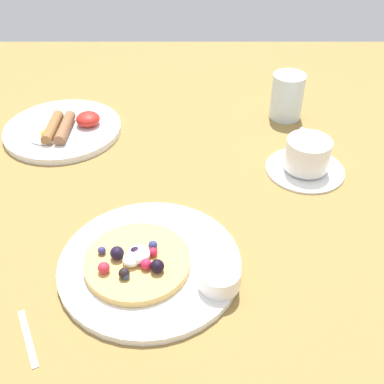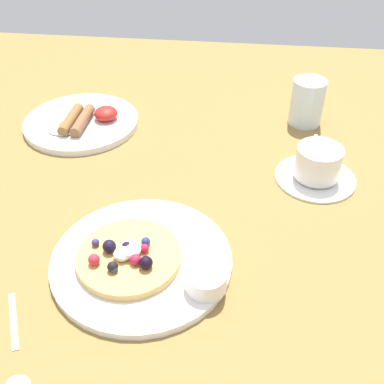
{
  "view_description": "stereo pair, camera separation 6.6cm",
  "coord_description": "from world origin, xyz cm",
  "px_view_note": "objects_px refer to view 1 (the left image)",
  "views": [
    {
      "loc": [
        4.62,
        -58.94,
        50.14
      ],
      "look_at": [
        4.46,
        -1.41,
        4.0
      ],
      "focal_mm": 44.02,
      "sensor_mm": 36.0,
      "label": 1
    },
    {
      "loc": [
        11.25,
        -58.54,
        50.14
      ],
      "look_at": [
        4.46,
        -1.41,
        4.0
      ],
      "focal_mm": 44.02,
      "sensor_mm": 36.0,
      "label": 2
    }
  ],
  "objects_px": {
    "breakfast_plate": "(64,129)",
    "teaspoon": "(38,376)",
    "coffee_cup": "(309,153)",
    "water_glass": "(288,96)",
    "coffee_saucer": "(306,169)",
    "pancake_plate": "(151,264)",
    "syrup_ramekin": "(220,278)"
  },
  "relations": [
    {
      "from": "breakfast_plate",
      "to": "teaspoon",
      "type": "bearing_deg",
      "value": -81.0
    },
    {
      "from": "coffee_cup",
      "to": "water_glass",
      "type": "xyz_separation_m",
      "value": [
        -0.01,
        0.19,
        0.01
      ]
    },
    {
      "from": "coffee_saucer",
      "to": "teaspoon",
      "type": "bearing_deg",
      "value": -133.45
    },
    {
      "from": "pancake_plate",
      "to": "coffee_cup",
      "type": "bearing_deg",
      "value": 41.62
    },
    {
      "from": "pancake_plate",
      "to": "syrup_ramekin",
      "type": "relative_size",
      "value": 4.64
    },
    {
      "from": "pancake_plate",
      "to": "teaspoon",
      "type": "height_order",
      "value": "pancake_plate"
    },
    {
      "from": "water_glass",
      "to": "syrup_ramekin",
      "type": "bearing_deg",
      "value": -108.87
    },
    {
      "from": "coffee_saucer",
      "to": "coffee_cup",
      "type": "distance_m",
      "value": 0.03
    },
    {
      "from": "coffee_cup",
      "to": "teaspoon",
      "type": "relative_size",
      "value": 0.81
    },
    {
      "from": "syrup_ramekin",
      "to": "coffee_cup",
      "type": "bearing_deg",
      "value": 58.81
    },
    {
      "from": "syrup_ramekin",
      "to": "coffee_cup",
      "type": "height_order",
      "value": "coffee_cup"
    },
    {
      "from": "water_glass",
      "to": "breakfast_plate",
      "type": "bearing_deg",
      "value": -171.85
    },
    {
      "from": "pancake_plate",
      "to": "coffee_cup",
      "type": "relative_size",
      "value": 2.39
    },
    {
      "from": "syrup_ramekin",
      "to": "coffee_saucer",
      "type": "relative_size",
      "value": 0.4
    },
    {
      "from": "pancake_plate",
      "to": "water_glass",
      "type": "bearing_deg",
      "value": 59.07
    },
    {
      "from": "teaspoon",
      "to": "water_glass",
      "type": "height_order",
      "value": "water_glass"
    },
    {
      "from": "coffee_saucer",
      "to": "teaspoon",
      "type": "relative_size",
      "value": 1.05
    },
    {
      "from": "breakfast_plate",
      "to": "coffee_cup",
      "type": "distance_m",
      "value": 0.48
    },
    {
      "from": "breakfast_plate",
      "to": "coffee_saucer",
      "type": "height_order",
      "value": "breakfast_plate"
    },
    {
      "from": "water_glass",
      "to": "coffee_saucer",
      "type": "bearing_deg",
      "value": -88.08
    },
    {
      "from": "coffee_cup",
      "to": "water_glass",
      "type": "height_order",
      "value": "water_glass"
    },
    {
      "from": "syrup_ramekin",
      "to": "breakfast_plate",
      "type": "bearing_deg",
      "value": 126.14
    },
    {
      "from": "breakfast_plate",
      "to": "water_glass",
      "type": "xyz_separation_m",
      "value": [
        0.46,
        0.07,
        0.04
      ]
    },
    {
      "from": "teaspoon",
      "to": "breakfast_plate",
      "type": "bearing_deg",
      "value": 99.0
    },
    {
      "from": "teaspoon",
      "to": "coffee_cup",
      "type": "bearing_deg",
      "value": 46.67
    },
    {
      "from": "breakfast_plate",
      "to": "teaspoon",
      "type": "height_order",
      "value": "breakfast_plate"
    },
    {
      "from": "breakfast_plate",
      "to": "coffee_cup",
      "type": "bearing_deg",
      "value": -15.53
    },
    {
      "from": "syrup_ramekin",
      "to": "water_glass",
      "type": "relative_size",
      "value": 0.59
    },
    {
      "from": "pancake_plate",
      "to": "teaspoon",
      "type": "distance_m",
      "value": 0.21
    },
    {
      "from": "coffee_saucer",
      "to": "water_glass",
      "type": "height_order",
      "value": "water_glass"
    },
    {
      "from": "breakfast_plate",
      "to": "coffee_saucer",
      "type": "relative_size",
      "value": 1.66
    },
    {
      "from": "coffee_saucer",
      "to": "teaspoon",
      "type": "xyz_separation_m",
      "value": [
        -0.38,
        -0.4,
        -0.0
      ]
    }
  ]
}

